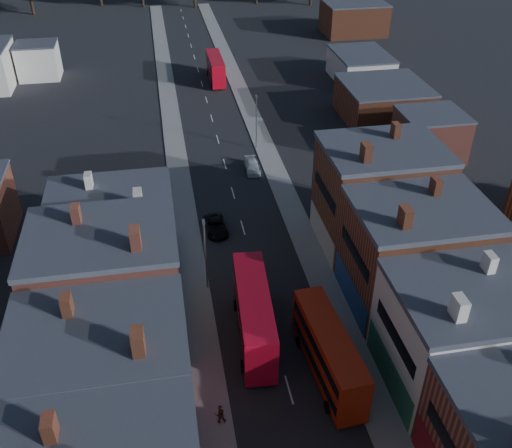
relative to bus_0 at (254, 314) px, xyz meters
name	(u,v)px	position (x,y,z in m)	size (l,w,h in m)	color
pavement_west	(181,189)	(-4.71, 27.60, -2.74)	(3.00, 200.00, 0.12)	gray
pavement_east	(279,181)	(8.29, 27.60, -2.74)	(3.00, 200.00, 0.12)	gray
lamp_post_2	(205,250)	(-3.41, 7.60, 1.91)	(0.25, 0.70, 8.12)	slate
lamp_post_3	(256,118)	(6.99, 37.60, 1.91)	(0.25, 0.70, 8.12)	slate
bus_0	(254,314)	(0.00, 0.00, 0.00)	(3.65, 12.17, 5.19)	red
bus_1	(329,352)	(5.29, -5.32, -0.18)	(3.50, 11.42, 4.86)	#A82009
bus_2	(216,68)	(4.56, 66.60, -0.32)	(2.74, 10.66, 4.60)	#B90818
car_2	(216,226)	(-1.36, 17.50, -2.11)	(2.29, 4.96, 1.38)	black
car_3	(252,167)	(5.21, 30.99, -2.14)	(1.83, 4.51, 1.31)	silver
ped_1	(220,414)	(-4.15, -8.49, -1.82)	(0.83, 0.46, 1.72)	#3D1819
ped_3	(329,317)	(7.09, 0.30, -1.79)	(1.05, 0.48, 1.78)	#5F5A52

